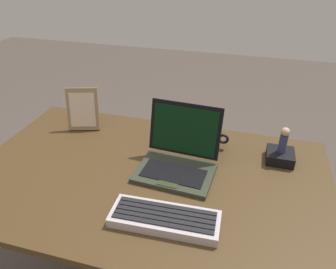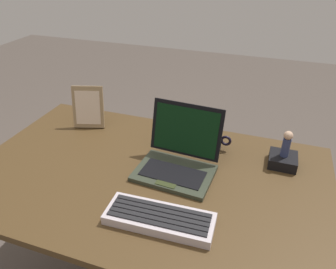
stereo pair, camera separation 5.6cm
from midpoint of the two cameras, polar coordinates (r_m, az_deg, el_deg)
name	(u,v)px [view 1 (the left image)]	position (r m, az deg, el deg)	size (l,w,h in m)	color
desk	(148,197)	(1.24, -4.96, -11.26)	(1.31, 0.80, 0.73)	#46321A
laptop_front	(178,158)	(1.16, 0.43, -4.36)	(0.29, 0.26, 0.22)	#2E3427
external_keyboard	(165,219)	(0.98, -2.30, -15.00)	(0.33, 0.13, 0.03)	#BFB3BA
photo_frame	(83,110)	(1.45, -16.23, 4.34)	(0.15, 0.10, 0.19)	#8B714F
figurine_stand	(280,156)	(1.28, 18.43, -3.75)	(0.10, 0.10, 0.04)	black
figurine	(284,139)	(1.24, 19.01, -0.87)	(0.03, 0.03, 0.10)	navy
coffee_mug	(210,138)	(1.30, 6.44, -0.64)	(0.12, 0.08, 0.08)	black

